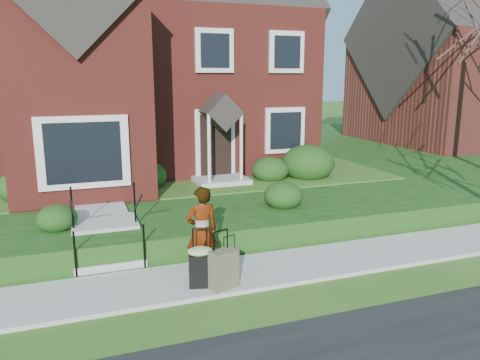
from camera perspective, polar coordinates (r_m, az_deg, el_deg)
name	(u,v)px	position (r m, az deg, el deg)	size (l,w,h in m)	color
ground	(246,274)	(9.42, 0.77, -11.44)	(120.00, 120.00, 0.00)	#2D5119
sidewalk	(246,273)	(9.40, 0.77, -11.22)	(60.00, 1.60, 0.08)	#9E9B93
terrace	(244,159)	(20.53, 0.49, 2.54)	(44.00, 20.00, 0.60)	#133B10
walkway	(97,196)	(13.45, -16.99, -1.82)	(1.20, 6.00, 0.06)	#9E9B93
main_house	(148,36)	(17.95, -11.21, 16.81)	(10.40, 10.20, 9.40)	maroon
neighbour_house	(467,48)	(26.98, 25.91, 14.24)	(9.40, 8.00, 9.20)	maroon
front_steps	(107,237)	(10.46, -15.95, -6.67)	(1.40, 2.02, 1.50)	#9E9B93
foundation_shrubs	(224,170)	(13.98, -1.92, 1.18)	(10.03, 4.40, 1.21)	#173810
woman	(202,231)	(8.98, -4.68, -6.19)	(0.63, 0.42, 1.74)	#999999
suitcase_black	(200,264)	(8.60, -4.86, -10.21)	(0.53, 0.47, 1.10)	black
suitcase_olive	(224,269)	(8.54, -2.00, -10.81)	(0.56, 0.42, 1.08)	brown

